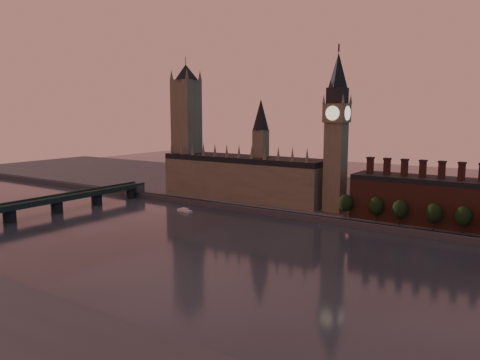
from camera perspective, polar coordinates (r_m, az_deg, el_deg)
The scene contains 13 objects.
ground at distance 227.03m, azimuth -1.93°, elevation -9.32°, with size 900.00×900.00×0.00m, color black.
north_bank at distance 381.34m, azimuth 13.92°, elevation -2.03°, with size 900.00×182.00×4.00m.
palace_of_westminster at distance 350.76m, azimuth 0.49°, elevation 0.58°, with size 130.00×30.30×74.00m.
victoria_tower at distance 381.20m, azimuth -6.53°, elevation 6.79°, with size 24.00×24.00×108.00m.
big_ben at distance 308.57m, azimuth 11.67°, elevation 5.92°, with size 15.00×15.00×107.00m.
chimney_block at distance 293.61m, azimuth 24.19°, elevation -2.42°, with size 110.00×25.00×37.00m.
embankment_tree_0 at distance 293.62m, azimuth 12.73°, elevation -2.76°, with size 8.60×8.60×14.88m.
embankment_tree_1 at distance 289.06m, azimuth 16.24°, elevation -3.06°, with size 8.60×8.60×14.88m.
embankment_tree_2 at distance 283.48m, azimuth 18.89°, elevation -3.40°, with size 8.60×8.60×14.88m.
embankment_tree_3 at distance 279.47m, azimuth 22.55°, elevation -3.75°, with size 8.60×8.60×14.88m.
embankment_tree_4 at distance 277.58m, azimuth 25.55°, elevation -4.01°, with size 8.60×8.60×14.88m.
westminster_bridge at distance 336.11m, azimuth -24.23°, elevation -2.95°, with size 14.00×200.00×11.55m.
river_boat at distance 327.71m, azimuth -6.75°, elevation -3.69°, with size 13.31×6.44×2.56m.
Camera 1 is at (126.79, -175.37, 68.64)m, focal length 35.00 mm.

